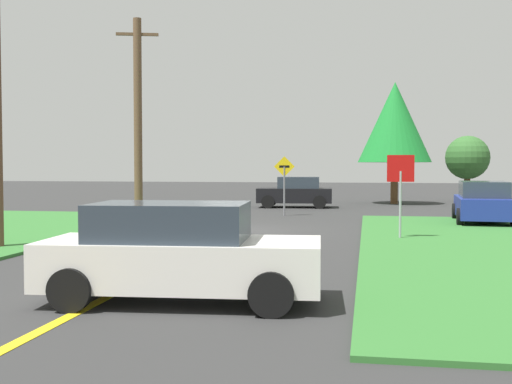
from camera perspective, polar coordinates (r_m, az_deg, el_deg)
name	(u,v)px	position (r m, az deg, el deg)	size (l,w,h in m)	color
ground_plane	(240,230)	(21.63, -1.47, -3.47)	(120.00, 120.00, 0.00)	#2F2F2F
lane_stripe_center	(167,267)	(13.95, -8.11, -6.76)	(0.20, 14.00, 0.01)	yellow
stop_sign	(401,180)	(19.06, 12.99, 1.08)	(0.80, 0.09, 2.53)	#9EA0A8
car_approaching_junction	(296,192)	(33.18, 3.62, -0.02)	(4.02, 2.19, 1.62)	black
car_on_crossroad	(483,203)	(25.35, 19.93, -0.92)	(2.32, 4.33, 1.62)	navy
car_behind_on_main_road	(179,253)	(10.32, -7.04, -5.52)	(4.61, 2.24, 1.62)	white
utility_pole_mid	(138,116)	(27.68, -10.68, 6.79)	(1.77, 0.60, 8.52)	brown
direction_sign	(284,179)	(27.56, 2.59, 1.20)	(0.90, 0.16, 2.63)	slate
oak_tree_left	(395,122)	(37.19, 12.50, 6.19)	(4.20, 4.20, 7.02)	brown
pine_tree_center	(467,158)	(40.16, 18.65, 2.96)	(2.64, 2.64, 4.02)	brown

